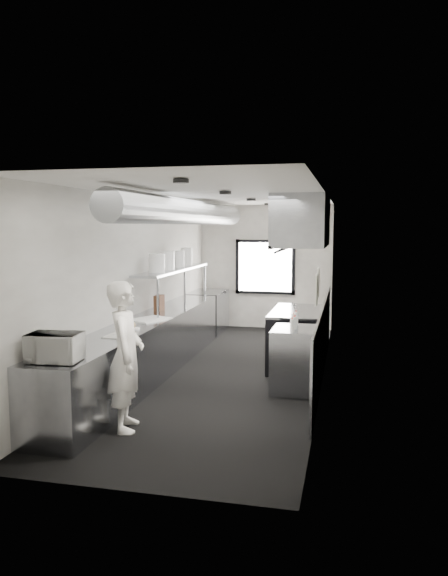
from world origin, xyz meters
The scene contains 35 objects.
floor centered at (0.00, 0.00, 0.00)m, with size 3.00×8.00×0.01m, color black.
ceiling centered at (0.00, 0.00, 2.80)m, with size 3.00×8.00×0.01m, color silver.
wall_back centered at (0.00, 4.00, 1.40)m, with size 3.00×0.02×2.80m, color silver.
wall_front centered at (0.00, -4.00, 1.40)m, with size 3.00×0.02×2.80m, color silver.
wall_left centered at (-1.50, 0.00, 1.40)m, with size 0.02×8.00×2.80m, color silver.
wall_right centered at (1.50, 0.00, 1.40)m, with size 0.02×8.00×2.80m, color silver.
wall_cladding centered at (1.48, 0.30, 0.55)m, with size 0.03×5.50×1.10m, color gray.
hvac_duct centered at (-0.70, 0.40, 2.55)m, with size 0.40×0.40×6.40m, color gray.
service_window centered at (0.00, 3.96, 1.40)m, with size 1.36×0.05×1.25m.
exhaust_hood centered at (1.10, 0.70, 2.39)m, with size 0.81×2.20×0.88m.
prep_counter centered at (-1.15, -0.50, 0.45)m, with size 0.70×6.00×0.90m, color gray.
pass_shelf centered at (-1.19, 1.00, 1.54)m, with size 0.45×3.00×0.68m.
range centered at (1.04, 0.70, 0.47)m, with size 0.88×1.60×0.94m.
bottle_station centered at (1.15, -0.70, 0.45)m, with size 0.65×0.80×0.90m, color gray.
far_work_table centered at (-1.15, 3.20, 0.45)m, with size 0.70×1.20×0.90m, color gray.
notice_sheet_a centered at (1.47, -1.20, 1.60)m, with size 0.02×0.28×0.38m, color silver.
notice_sheet_b centered at (1.47, -1.55, 1.55)m, with size 0.02×0.28×0.38m, color silver.
line_cook centered at (-0.60, -2.59, 0.86)m, with size 0.63×0.41×1.72m, color white.
microwave centered at (-1.16, -3.16, 1.05)m, with size 0.50×0.38×0.30m, color silver.
deli_tub_a centered at (-1.31, -2.77, 0.95)m, with size 0.15×0.15×0.11m, color #B7C5B5.
deli_tub_b centered at (-1.32, -2.38, 0.95)m, with size 0.14×0.14×0.10m, color #B7C5B5.
newspaper centered at (-1.04, -1.74, 0.91)m, with size 0.33×0.42×0.01m, color silver.
small_plate centered at (-1.06, -1.28, 0.91)m, with size 0.20×0.20×0.02m, color white.
pastry centered at (-1.06, -1.28, 0.96)m, with size 0.09×0.09×0.09m, color tan.
cutting_board centered at (-1.09, -0.51, 0.91)m, with size 0.43×0.57×0.02m, color white.
knife_block centered at (-1.26, 0.38, 1.03)m, with size 0.11×0.24×0.26m, color #57321F.
plate_stack_a centered at (-1.21, 0.16, 1.72)m, with size 0.26×0.26×0.31m, color white.
plate_stack_b centered at (-1.21, 0.67, 1.73)m, with size 0.25×0.25×0.32m, color white.
plate_stack_c centered at (-1.21, 1.32, 1.72)m, with size 0.22×0.22×0.31m, color white.
plate_stack_d centered at (-1.20, 1.82, 1.74)m, with size 0.22×0.22×0.34m, color white.
squeeze_bottle_a centered at (1.13, -1.02, 0.99)m, with size 0.06×0.06×0.18m, color white.
squeeze_bottle_b centered at (1.13, -0.80, 0.99)m, with size 0.06×0.06×0.18m, color white.
squeeze_bottle_c centered at (1.14, -0.72, 0.98)m, with size 0.06×0.06×0.17m, color white.
squeeze_bottle_d centered at (1.09, -0.51, 0.99)m, with size 0.06×0.06×0.17m, color white.
squeeze_bottle_e centered at (1.12, -0.41, 0.99)m, with size 0.06×0.06×0.18m, color white.
Camera 1 is at (1.85, -8.27, 2.32)m, focal length 34.05 mm.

